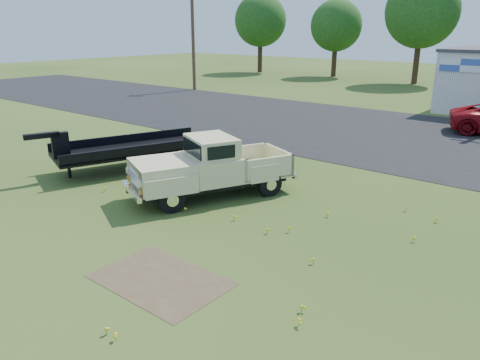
% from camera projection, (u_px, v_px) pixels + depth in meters
% --- Properties ---
extents(ground, '(140.00, 140.00, 0.00)m').
position_uv_depth(ground, '(204.00, 223.00, 13.69)').
color(ground, '#324A17').
rests_on(ground, ground).
extents(asphalt_lot, '(90.00, 14.00, 0.02)m').
position_uv_depth(asphalt_lot, '(399.00, 136.00, 24.73)').
color(asphalt_lot, black).
rests_on(asphalt_lot, ground).
extents(dirt_patch_a, '(3.00, 2.00, 0.01)m').
position_uv_depth(dirt_patch_a, '(161.00, 280.00, 10.57)').
color(dirt_patch_a, brown).
rests_on(dirt_patch_a, ground).
extents(dirt_patch_b, '(2.20, 1.60, 0.01)m').
position_uv_depth(dirt_patch_b, '(229.00, 180.00, 17.47)').
color(dirt_patch_b, brown).
rests_on(dirt_patch_b, ground).
extents(utility_pole_west, '(1.60, 0.30, 9.00)m').
position_uv_depth(utility_pole_west, '(193.00, 38.00, 41.69)').
color(utility_pole_west, '#482F21').
rests_on(utility_pole_west, ground).
extents(treeline_a, '(6.40, 6.40, 9.52)m').
position_uv_depth(treeline_a, '(260.00, 20.00, 58.03)').
color(treeline_a, '#372619').
rests_on(treeline_a, ground).
extents(treeline_b, '(5.76, 5.76, 8.57)m').
position_uv_depth(treeline_b, '(336.00, 26.00, 52.95)').
color(treeline_b, '#372619').
rests_on(treeline_b, ground).
extents(treeline_c, '(7.04, 7.04, 10.47)m').
position_uv_depth(treeline_c, '(422.00, 12.00, 45.44)').
color(treeline_c, '#372619').
rests_on(treeline_c, ground).
extents(vintage_pickup_truck, '(4.36, 6.04, 2.05)m').
position_uv_depth(vintage_pickup_truck, '(212.00, 166.00, 15.61)').
color(vintage_pickup_truck, '#CCC188').
rests_on(vintage_pickup_truck, ground).
extents(flatbed_trailer, '(4.39, 7.07, 1.83)m').
position_uv_depth(flatbed_trailer, '(133.00, 146.00, 18.75)').
color(flatbed_trailer, black).
rests_on(flatbed_trailer, ground).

